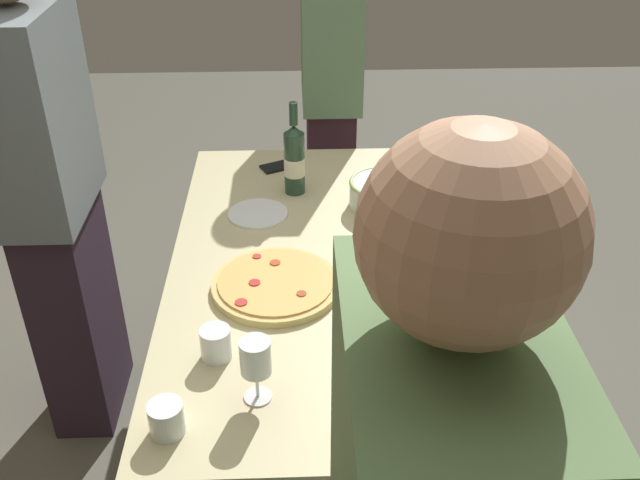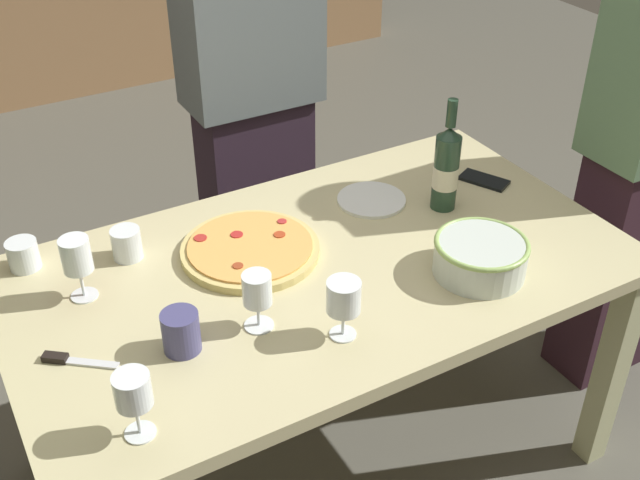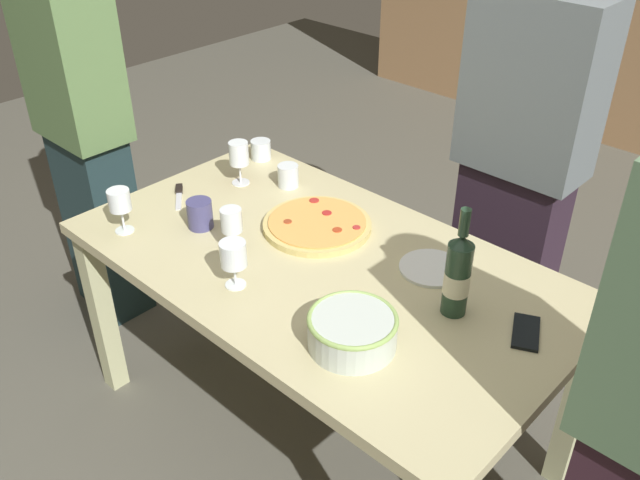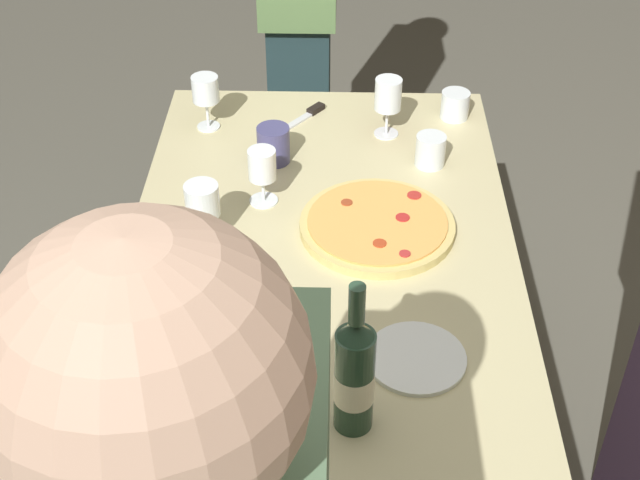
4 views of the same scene
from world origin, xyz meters
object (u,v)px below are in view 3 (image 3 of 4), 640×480
serving_bowl (352,330)px  person_host (520,162)px  dining_table (320,284)px  cup_ceramic (261,150)px  wine_glass_by_bottle (120,202)px  person_guest_left (83,128)px  wine_glass_far_right (233,256)px  wine_glass_near_pizza (239,156)px  wine_glass_far_left (231,222)px  wine_bottle (458,274)px  side_plate (432,268)px  cup_spare (200,214)px  pizza_knife (179,194)px  cell_phone (526,332)px  cup_amber (288,176)px  pizza (317,225)px

serving_bowl → person_host: 1.08m
dining_table → cup_ceramic: bearing=151.6°
wine_glass_by_bottle → person_guest_left: bearing=159.8°
person_guest_left → wine_glass_far_right: bearing=-13.3°
wine_glass_near_pizza → wine_glass_far_left: wine_glass_near_pizza is taller
wine_bottle → cup_ceramic: size_ratio=4.19×
wine_glass_by_bottle → person_host: bearing=55.4°
wine_glass_near_pizza → wine_glass_far_left: (0.32, -0.31, -0.01)m
wine_glass_by_bottle → side_plate: bearing=30.8°
cup_spare → pizza_knife: (-0.23, 0.08, -0.04)m
cell_phone → wine_glass_by_bottle: bearing=-6.1°
wine_glass_near_pizza → side_plate: 0.86m
wine_glass_by_bottle → cell_phone: (1.24, 0.45, -0.10)m
side_plate → person_host: 0.65m
wine_glass_by_bottle → person_guest_left: 0.65m
dining_table → person_guest_left: (-1.20, -0.10, 0.21)m
wine_glass_by_bottle → wine_glass_far_left: 0.39m
serving_bowl → cell_phone: bearing=48.8°
wine_glass_far_right → pizza_knife: 0.62m
cup_ceramic → pizza_knife: cup_ceramic is taller
serving_bowl → person_guest_left: size_ratio=0.14×
wine_glass_near_pizza → wine_glass_far_right: 0.64m
wine_bottle → pizza_knife: wine_bottle is taller
wine_glass_far_right → wine_glass_near_pizza: bearing=137.6°
cup_ceramic → wine_glass_far_right: bearing=-47.6°
wine_bottle → pizza_knife: bearing=-173.7°
dining_table → cup_amber: size_ratio=19.04×
wine_glass_near_pizza → pizza_knife: size_ratio=1.12×
dining_table → wine_bottle: 0.50m
pizza_knife → person_guest_left: size_ratio=0.09×
side_plate → wine_glass_near_pizza: bearing=-177.9°
serving_bowl → cup_ceramic: serving_bowl is taller
wine_glass_far_right → person_host: 1.15m
pizza → wine_bottle: bearing=-5.8°
wine_glass_near_pizza → cup_spare: bearing=-64.9°
wine_bottle → wine_glass_far_left: size_ratio=2.28×
cup_ceramic → cup_spare: (0.24, -0.49, 0.01)m
wine_bottle → wine_glass_near_pizza: (-1.01, 0.09, -0.01)m
wine_bottle → dining_table: bearing=-170.9°
person_host → wine_glass_far_left: bearing=-10.8°
cup_spare → person_guest_left: 0.78m
dining_table → cup_spare: size_ratio=16.27×
wine_glass_near_pizza → side_plate: wine_glass_near_pizza is taller
wine_glass_far_left → side_plate: wine_glass_far_left is taller
person_host → pizza_knife: bearing=-30.3°
serving_bowl → person_host: size_ratio=0.14×
wine_glass_far_left → pizza_knife: 0.44m
cell_phone → person_host: bearing=-84.6°
wine_bottle → wine_glass_far_right: wine_bottle is taller
cell_phone → person_host: person_host is taller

